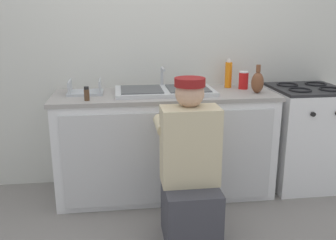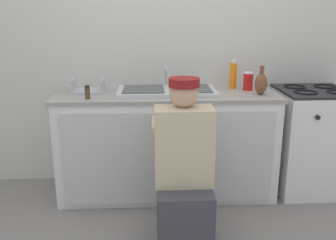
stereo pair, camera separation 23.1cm
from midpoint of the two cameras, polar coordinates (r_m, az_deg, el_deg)
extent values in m
plane|color=gray|center=(3.09, 2.30, -13.14)|extent=(12.00, 12.00, 0.00)
cube|color=silver|center=(3.36, 1.53, 11.65)|extent=(6.00, 0.10, 2.50)
cube|color=white|center=(3.19, 1.90, -3.87)|extent=(1.77, 0.60, 0.84)
cube|color=silver|center=(2.89, -6.04, -6.07)|extent=(0.78, 0.02, 0.74)
cube|color=silver|center=(2.96, 10.65, -5.69)|extent=(0.78, 0.02, 0.74)
cube|color=#9E9993|center=(3.07, 1.98, 3.85)|extent=(1.81, 0.62, 0.03)
cube|color=silver|center=(3.06, 1.98, 4.42)|extent=(0.80, 0.44, 0.03)
cube|color=#4C4F51|center=(3.05, -1.59, 4.74)|extent=(0.33, 0.35, 0.01)
cube|color=#4C4F51|center=(3.08, 5.53, 4.78)|extent=(0.33, 0.35, 0.01)
cylinder|color=#B7BABF|center=(3.23, 1.71, 6.39)|extent=(0.02, 0.02, 0.18)
cylinder|color=#B7BABF|center=(3.14, 1.84, 7.77)|extent=(0.02, 0.16, 0.02)
cube|color=white|center=(3.51, 22.61, -3.06)|extent=(0.59, 0.60, 0.86)
cube|color=#262628|center=(3.40, 23.40, 4.05)|extent=(0.58, 0.59, 0.02)
torus|color=black|center=(3.23, 22.22, 3.95)|extent=(0.19, 0.19, 0.02)
torus|color=black|center=(3.45, 20.58, 4.80)|extent=(0.19, 0.19, 0.02)
torus|color=black|center=(3.56, 24.54, 4.70)|extent=(0.19, 0.19, 0.02)
cylinder|color=black|center=(3.11, 23.86, 0.32)|extent=(0.04, 0.02, 0.04)
cube|color=#3F3F47|center=(2.60, 5.08, -14.09)|extent=(0.36, 0.40, 0.40)
cube|color=beige|center=(2.46, 5.15, -4.06)|extent=(0.38, 0.22, 0.52)
sphere|color=tan|center=(2.40, 5.22, 4.04)|extent=(0.19, 0.19, 0.19)
cylinder|color=maroon|center=(2.39, 5.26, 5.71)|extent=(0.20, 0.20, 0.06)
cube|color=maroon|center=(2.48, 4.97, 5.63)|extent=(0.13, 0.09, 0.02)
cylinder|color=beige|center=(2.60, 0.89, -0.76)|extent=(0.08, 0.30, 0.08)
cylinder|color=beige|center=(2.65, 8.25, -0.64)|extent=(0.08, 0.30, 0.08)
cylinder|color=orange|center=(3.30, 11.90, 6.59)|extent=(0.06, 0.06, 0.22)
cylinder|color=white|center=(3.28, 12.03, 8.75)|extent=(0.03, 0.03, 0.03)
cylinder|color=#513823|center=(2.87, -9.93, 3.98)|extent=(0.04, 0.04, 0.08)
cylinder|color=black|center=(2.86, -9.98, 5.01)|extent=(0.04, 0.04, 0.02)
cube|color=#B2B7BC|center=(3.12, -9.93, 4.32)|extent=(0.28, 0.22, 0.02)
cube|color=#B2B7BC|center=(3.13, -12.14, 5.17)|extent=(0.01, 0.21, 0.10)
cube|color=#B2B7BC|center=(3.10, -7.78, 5.28)|extent=(0.01, 0.21, 0.10)
cylinder|color=red|center=(3.26, 14.12, 5.64)|extent=(0.08, 0.08, 0.14)
cylinder|color=white|center=(3.25, 14.21, 6.96)|extent=(0.08, 0.08, 0.01)
ellipsoid|color=brown|center=(3.10, 16.07, 5.27)|extent=(0.10, 0.10, 0.17)
cylinder|color=brown|center=(3.08, 16.24, 7.37)|extent=(0.04, 0.04, 0.06)
camera|label=1|loc=(0.12, -87.72, 0.64)|focal=40.00mm
camera|label=2|loc=(0.12, 92.28, -0.64)|focal=40.00mm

